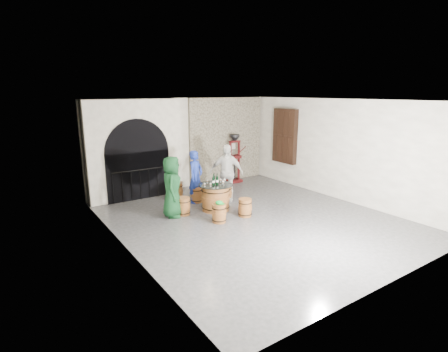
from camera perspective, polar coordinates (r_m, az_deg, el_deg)
ground at (r=9.73m, az=4.70°, el=-6.99°), size 8.00×8.00×0.00m
wall_back at (r=12.60m, az=-6.58°, el=5.27°), size 8.00×0.00×8.00m
wall_front at (r=6.74m, az=26.66°, el=-3.55°), size 8.00×0.00×8.00m
wall_left at (r=7.65m, az=-16.06°, el=-0.70°), size 0.00×8.00×8.00m
wall_right at (r=11.76m, az=18.36°, el=4.06°), size 0.00×8.00×8.00m
ceiling at (r=9.10m, az=5.10°, el=12.20°), size 8.00×8.00×0.00m
stone_facing_panel at (r=13.47m, az=0.38°, el=5.90°), size 3.20×0.12×3.18m
arched_opening at (r=11.62m, az=-14.33°, el=4.13°), size 3.10×0.60×3.19m
shuttered_window at (r=13.24m, az=9.89°, el=6.44°), size 0.23×1.10×2.00m
barrel_table at (r=10.27m, az=-1.39°, el=-3.53°), size 1.02×1.02×0.78m
barrel_stool_left at (r=10.00m, az=-6.64°, el=-4.92°), size 0.40×0.40×0.51m
barrel_stool_far at (r=11.07m, az=-4.52°, el=-3.02°), size 0.40×0.40×0.51m
barrel_stool_right at (r=11.20m, az=0.33°, el=-2.78°), size 0.40×0.40×0.51m
barrel_stool_near_right at (r=9.84m, az=3.46°, el=-5.17°), size 0.40×0.40×0.51m
barrel_stool_near_left at (r=9.38m, az=-0.81°, el=-6.10°), size 0.40×0.40×0.51m
green_cap at (r=9.29m, az=-0.79°, el=-4.37°), size 0.24×0.19×0.11m
person_green at (r=9.75m, az=-8.50°, el=-1.76°), size 0.89×1.00×1.71m
person_blue at (r=10.94m, az=-4.64°, el=-0.12°), size 0.72×0.63×1.65m
person_white at (r=11.06m, az=0.39°, el=0.55°), size 1.09×1.05×1.82m
wine_bottle_left at (r=10.08m, az=-1.74°, el=-0.75°), size 0.08×0.08×0.32m
wine_bottle_center at (r=10.15m, az=-1.14°, el=-0.65°), size 0.08×0.08×0.32m
wine_bottle_right at (r=10.23m, az=-1.63°, el=-0.53°), size 0.08×0.08×0.32m
tasting_glass_a at (r=9.95m, az=-2.20°, el=-1.45°), size 0.05×0.05×0.10m
tasting_glass_b at (r=10.42m, az=0.08°, el=-0.73°), size 0.05×0.05×0.10m
tasting_glass_c at (r=10.32m, az=-2.74°, el=-0.89°), size 0.05×0.05×0.10m
tasting_glass_d at (r=10.43m, az=-0.55°, el=-0.72°), size 0.05×0.05×0.10m
tasting_glass_e at (r=10.18m, az=-0.17°, el=-1.07°), size 0.05×0.05×0.10m
tasting_glass_f at (r=9.95m, az=-3.17°, el=-1.45°), size 0.05×0.05×0.10m
side_barrel at (r=11.42m, az=-7.76°, el=-2.42°), size 0.43×0.43×0.57m
corking_press at (r=13.31m, az=1.75°, el=3.50°), size 0.76×0.42×1.84m
control_box at (r=13.58m, az=1.45°, el=4.90°), size 0.18×0.10×0.22m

